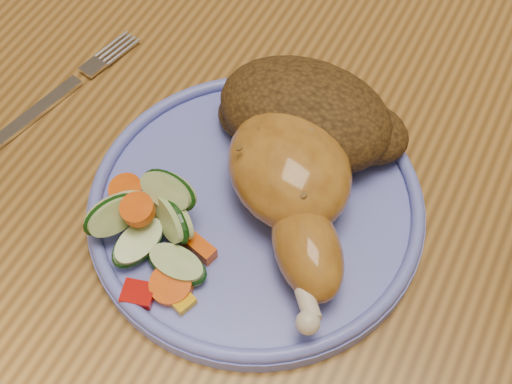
{
  "coord_description": "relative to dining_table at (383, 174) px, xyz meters",
  "views": [
    {
      "loc": [
        0.07,
        -0.39,
        1.2
      ],
      "look_at": [
        -0.06,
        -0.14,
        0.78
      ],
      "focal_mm": 50.0,
      "sensor_mm": 36.0,
      "label": 1
    }
  ],
  "objects": [
    {
      "name": "dining_table",
      "position": [
        0.0,
        0.0,
        0.0
      ],
      "size": [
        0.9,
        1.4,
        0.75
      ],
      "color": "olive",
      "rests_on": "ground"
    },
    {
      "name": "plate",
      "position": [
        -0.06,
        -0.14,
        0.09
      ],
      "size": [
        0.25,
        0.25,
        0.01
      ],
      "primitive_type": "cylinder",
      "color": "#606ACE",
      "rests_on": "dining_table"
    },
    {
      "name": "plate_rim",
      "position": [
        -0.06,
        -0.14,
        0.1
      ],
      "size": [
        0.25,
        0.25,
        0.01
      ],
      "primitive_type": "torus",
      "color": "#606ACE",
      "rests_on": "plate"
    },
    {
      "name": "chicken_leg",
      "position": [
        -0.04,
        -0.13,
        0.12
      ],
      "size": [
        0.15,
        0.17,
        0.06
      ],
      "color": "#AF7224",
      "rests_on": "plate"
    },
    {
      "name": "rice_pilaf",
      "position": [
        -0.06,
        -0.06,
        0.12
      ],
      "size": [
        0.15,
        0.1,
        0.06
      ],
      "color": "#493012",
      "rests_on": "plate"
    },
    {
      "name": "vegetable_pile",
      "position": [
        -0.11,
        -0.2,
        0.11
      ],
      "size": [
        0.1,
        0.1,
        0.05
      ],
      "color": "#A50A05",
      "rests_on": "plate"
    },
    {
      "name": "fork",
      "position": [
        -0.26,
        -0.11,
        0.09
      ],
      "size": [
        0.05,
        0.15,
        0.0
      ],
      "color": "silver",
      "rests_on": "dining_table"
    }
  ]
}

